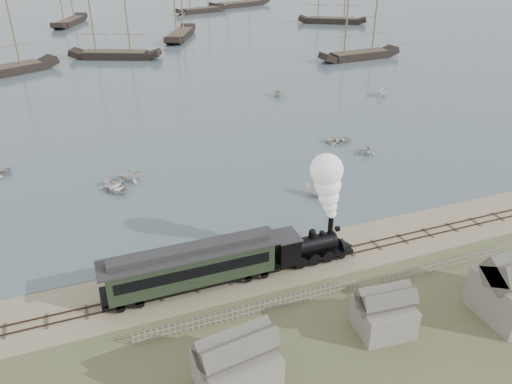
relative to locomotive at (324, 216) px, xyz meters
name	(u,v)px	position (x,y,z in m)	size (l,w,h in m)	color
ground	(293,251)	(-1.94, 2.00, -4.58)	(600.00, 600.00, 0.00)	tan
harbor_water	(106,8)	(-1.94, 172.00, -4.55)	(600.00, 336.00, 0.06)	#42545F
rail_track	(302,262)	(-1.94, 0.00, -4.54)	(120.00, 1.80, 0.16)	#32231B
picket_fence_west	(255,314)	(-8.44, -5.00, -4.58)	(19.00, 0.10, 1.20)	slate
picket_fence_east	(453,267)	(10.56, -5.50, -4.58)	(15.00, 0.10, 1.20)	slate
shed_left	(237,384)	(-11.94, -11.00, -4.58)	(5.00, 4.00, 4.10)	slate
shed_mid	(381,329)	(0.06, -10.00, -4.58)	(4.00, 3.50, 3.60)	slate
locomotive	(324,216)	(0.00, 0.00, 0.00)	(7.97, 2.98, 9.94)	black
passenger_coach	(191,266)	(-12.21, 0.00, -2.28)	(15.04, 2.90, 3.65)	black
beached_dinghy	(279,243)	(-2.81, 3.22, -4.24)	(3.30, 2.36, 0.68)	silver
rowboat_0	(115,186)	(-16.19, 20.51, -4.07)	(4.36, 3.11, 0.90)	silver
rowboat_1	(131,174)	(-14.10, 22.53, -3.68)	(3.18, 2.74, 1.68)	silver
rowboat_2	(318,191)	(5.13, 10.77, -3.88)	(3.29, 1.24, 1.27)	silver
rowboat_3	(339,140)	(15.34, 24.18, -4.12)	(3.81, 2.72, 0.79)	silver
rowboat_4	(367,149)	(16.91, 19.22, -3.82)	(2.66, 2.29, 1.40)	silver
rowboat_5	(383,92)	(33.57, 40.92, -3.84)	(3.50, 1.32, 1.35)	silver
rowboat_7	(278,92)	(15.69, 47.38, -3.70)	(3.09, 2.67, 1.63)	silver
schooner_2	(110,14)	(-8.23, 87.65, 5.48)	(20.96, 4.84, 20.00)	black
schooner_3	(178,0)	(11.44, 105.90, 5.48)	(21.50, 4.96, 20.00)	black
schooner_4	(363,14)	(44.57, 67.25, 5.48)	(20.01, 4.62, 20.00)	black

